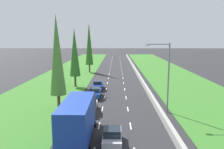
{
  "coord_description": "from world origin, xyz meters",
  "views": [
    {
      "loc": [
        0.15,
        -2.81,
        9.65
      ],
      "look_at": [
        -0.85,
        49.31,
        1.16
      ],
      "focal_mm": 36.25,
      "sensor_mm": 36.0,
      "label": 1
    }
  ],
  "objects_px": {
    "blue_box_truck_left_lane": "(79,119)",
    "poplar_tree_third": "(75,52)",
    "blue_sedan_left_lane": "(95,92)",
    "silver_hatchback_centre_lane": "(112,137)",
    "white_sedan_left_lane": "(90,106)",
    "poplar_tree_fourth": "(89,44)",
    "street_light_mast": "(166,73)",
    "blue_sedan_left_lane_fifth": "(98,85)",
    "poplar_tree_second": "(57,55)"
  },
  "relations": [
    {
      "from": "blue_box_truck_left_lane",
      "to": "poplar_tree_third",
      "type": "relative_size",
      "value": 0.81
    },
    {
      "from": "blue_sedan_left_lane",
      "to": "silver_hatchback_centre_lane",
      "type": "distance_m",
      "value": 17.0
    },
    {
      "from": "white_sedan_left_lane",
      "to": "poplar_tree_fourth",
      "type": "xyz_separation_m",
      "value": [
        -4.06,
        34.58,
        7.11
      ]
    },
    {
      "from": "blue_sedan_left_lane",
      "to": "poplar_tree_fourth",
      "type": "xyz_separation_m",
      "value": [
        -4.11,
        27.16,
        7.11
      ]
    },
    {
      "from": "street_light_mast",
      "to": "blue_sedan_left_lane_fifth",
      "type": "bearing_deg",
      "value": 126.42
    },
    {
      "from": "silver_hatchback_centre_lane",
      "to": "poplar_tree_fourth",
      "type": "height_order",
      "value": "poplar_tree_fourth"
    },
    {
      "from": "blue_box_truck_left_lane",
      "to": "blue_sedan_left_lane_fifth",
      "type": "bearing_deg",
      "value": 90.07
    },
    {
      "from": "blue_box_truck_left_lane",
      "to": "poplar_tree_fourth",
      "type": "height_order",
      "value": "poplar_tree_fourth"
    },
    {
      "from": "blue_sedan_left_lane_fifth",
      "to": "street_light_mast",
      "type": "xyz_separation_m",
      "value": [
        9.81,
        -13.3,
        4.42
      ]
    },
    {
      "from": "blue_box_truck_left_lane",
      "to": "blue_sedan_left_lane",
      "type": "relative_size",
      "value": 2.09
    },
    {
      "from": "silver_hatchback_centre_lane",
      "to": "poplar_tree_third",
      "type": "height_order",
      "value": "poplar_tree_third"
    },
    {
      "from": "blue_box_truck_left_lane",
      "to": "poplar_tree_fourth",
      "type": "xyz_separation_m",
      "value": [
        -4.11,
        43.14,
        5.74
      ]
    },
    {
      "from": "silver_hatchback_centre_lane",
      "to": "poplar_tree_second",
      "type": "height_order",
      "value": "poplar_tree_second"
    },
    {
      "from": "silver_hatchback_centre_lane",
      "to": "street_light_mast",
      "type": "xyz_separation_m",
      "value": [
        6.69,
        9.4,
        4.4
      ]
    },
    {
      "from": "white_sedan_left_lane",
      "to": "poplar_tree_second",
      "type": "xyz_separation_m",
      "value": [
        -4.2,
        0.68,
        6.59
      ]
    },
    {
      "from": "blue_box_truck_left_lane",
      "to": "poplar_tree_third",
      "type": "xyz_separation_m",
      "value": [
        -4.69,
        24.06,
        4.64
      ]
    },
    {
      "from": "poplar_tree_second",
      "to": "poplar_tree_fourth",
      "type": "relative_size",
      "value": 0.92
    },
    {
      "from": "poplar_tree_second",
      "to": "street_light_mast",
      "type": "xyz_separation_m",
      "value": [
        14.04,
        -0.58,
        -2.17
      ]
    },
    {
      "from": "silver_hatchback_centre_lane",
      "to": "poplar_tree_second",
      "type": "distance_m",
      "value": 14.03
    },
    {
      "from": "blue_box_truck_left_lane",
      "to": "poplar_tree_third",
      "type": "distance_m",
      "value": 24.95
    },
    {
      "from": "blue_box_truck_left_lane",
      "to": "white_sedan_left_lane",
      "type": "relative_size",
      "value": 2.09
    },
    {
      "from": "silver_hatchback_centre_lane",
      "to": "poplar_tree_second",
      "type": "xyz_separation_m",
      "value": [
        -7.34,
        9.98,
        6.57
      ]
    },
    {
      "from": "white_sedan_left_lane",
      "to": "poplar_tree_second",
      "type": "distance_m",
      "value": 7.85
    },
    {
      "from": "blue_sedan_left_lane",
      "to": "poplar_tree_third",
      "type": "distance_m",
      "value": 11.11
    },
    {
      "from": "silver_hatchback_centre_lane",
      "to": "blue_sedan_left_lane_fifth",
      "type": "distance_m",
      "value": 22.92
    },
    {
      "from": "blue_sedan_left_lane",
      "to": "poplar_tree_second",
      "type": "relative_size",
      "value": 0.35
    },
    {
      "from": "poplar_tree_second",
      "to": "street_light_mast",
      "type": "bearing_deg",
      "value": -2.37
    },
    {
      "from": "street_light_mast",
      "to": "poplar_tree_fourth",
      "type": "bearing_deg",
      "value": 111.94
    },
    {
      "from": "blue_box_truck_left_lane",
      "to": "silver_hatchback_centre_lane",
      "type": "relative_size",
      "value": 2.41
    },
    {
      "from": "blue_sedan_left_lane",
      "to": "poplar_tree_second",
      "type": "height_order",
      "value": "poplar_tree_second"
    },
    {
      "from": "blue_box_truck_left_lane",
      "to": "blue_sedan_left_lane_fifth",
      "type": "height_order",
      "value": "blue_box_truck_left_lane"
    },
    {
      "from": "white_sedan_left_lane",
      "to": "silver_hatchback_centre_lane",
      "type": "height_order",
      "value": "silver_hatchback_centre_lane"
    },
    {
      "from": "blue_sedan_left_lane_fifth",
      "to": "street_light_mast",
      "type": "distance_m",
      "value": 17.11
    },
    {
      "from": "blue_sedan_left_lane",
      "to": "silver_hatchback_centre_lane",
      "type": "xyz_separation_m",
      "value": [
        3.09,
        -16.72,
        0.02
      ]
    },
    {
      "from": "poplar_tree_second",
      "to": "poplar_tree_fourth",
      "type": "height_order",
      "value": "poplar_tree_fourth"
    },
    {
      "from": "blue_box_truck_left_lane",
      "to": "poplar_tree_second",
      "type": "distance_m",
      "value": 11.43
    },
    {
      "from": "poplar_tree_second",
      "to": "poplar_tree_third",
      "type": "bearing_deg",
      "value": 91.69
    },
    {
      "from": "silver_hatchback_centre_lane",
      "to": "blue_sedan_left_lane",
      "type": "bearing_deg",
      "value": 100.47
    },
    {
      "from": "blue_sedan_left_lane",
      "to": "blue_sedan_left_lane_fifth",
      "type": "height_order",
      "value": "same"
    },
    {
      "from": "silver_hatchback_centre_lane",
      "to": "poplar_tree_fourth",
      "type": "relative_size",
      "value": 0.28
    },
    {
      "from": "blue_sedan_left_lane_fifth",
      "to": "street_light_mast",
      "type": "height_order",
      "value": "street_light_mast"
    },
    {
      "from": "white_sedan_left_lane",
      "to": "street_light_mast",
      "type": "bearing_deg",
      "value": 0.57
    },
    {
      "from": "poplar_tree_third",
      "to": "poplar_tree_second",
      "type": "bearing_deg",
      "value": -88.31
    },
    {
      "from": "white_sedan_left_lane",
      "to": "poplar_tree_third",
      "type": "relative_size",
      "value": 0.39
    },
    {
      "from": "blue_sedan_left_lane",
      "to": "blue_sedan_left_lane_fifth",
      "type": "distance_m",
      "value": 5.98
    },
    {
      "from": "poplar_tree_third",
      "to": "blue_box_truck_left_lane",
      "type": "bearing_deg",
      "value": -78.97
    },
    {
      "from": "poplar_tree_third",
      "to": "street_light_mast",
      "type": "bearing_deg",
      "value": -46.77
    },
    {
      "from": "poplar_tree_second",
      "to": "poplar_tree_third",
      "type": "height_order",
      "value": "poplar_tree_second"
    },
    {
      "from": "silver_hatchback_centre_lane",
      "to": "poplar_tree_third",
      "type": "relative_size",
      "value": 0.34
    },
    {
      "from": "poplar_tree_third",
      "to": "street_light_mast",
      "type": "relative_size",
      "value": 1.28
    }
  ]
}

